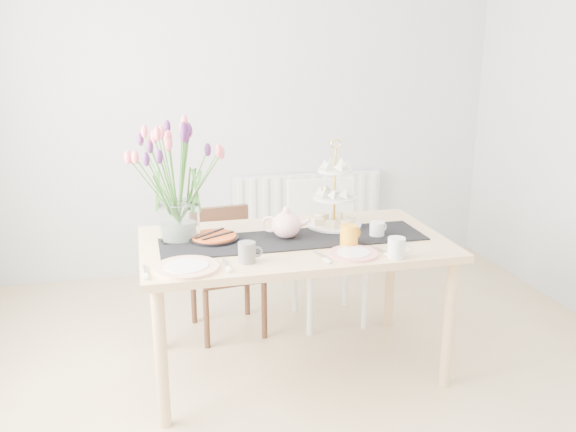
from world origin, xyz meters
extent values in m
plane|color=tan|center=(0.00, 0.00, 0.00)|extent=(4.50, 4.50, 0.00)
plane|color=#B2B5B7|center=(0.00, 2.25, 1.30)|extent=(4.00, 0.00, 4.00)
cube|color=white|center=(0.50, 2.19, 0.45)|extent=(1.20, 0.08, 0.60)
cube|color=#D9AF75|center=(-0.02, 0.59, 0.73)|extent=(1.60, 0.90, 0.04)
cylinder|color=#D9AF75|center=(-0.75, 0.21, 0.35)|extent=(0.06, 0.06, 0.71)
cylinder|color=#D9AF75|center=(0.71, 0.21, 0.35)|extent=(0.06, 0.06, 0.71)
cylinder|color=#D9AF75|center=(-0.75, 0.97, 0.35)|extent=(0.06, 0.06, 0.71)
cylinder|color=#D9AF75|center=(0.71, 0.97, 0.35)|extent=(0.06, 0.06, 0.71)
cube|color=#3C2415|center=(-0.31, 1.13, 0.39)|extent=(0.42, 0.42, 0.04)
cube|color=#3C2415|center=(-0.33, 1.30, 0.59)|extent=(0.38, 0.08, 0.36)
cylinder|color=#3C2415|center=(-0.47, 0.93, 0.18)|extent=(0.04, 0.04, 0.37)
cylinder|color=#3C2415|center=(-0.11, 0.98, 0.18)|extent=(0.04, 0.04, 0.37)
cylinder|color=#3C2415|center=(-0.51, 1.29, 0.18)|extent=(0.04, 0.04, 0.37)
cylinder|color=#3C2415|center=(-0.15, 1.33, 0.18)|extent=(0.04, 0.04, 0.37)
cube|color=white|center=(0.35, 1.13, 0.46)|extent=(0.45, 0.45, 0.04)
cube|color=white|center=(0.35, 1.33, 0.69)|extent=(0.45, 0.04, 0.43)
cylinder|color=white|center=(0.17, 0.95, 0.22)|extent=(0.04, 0.04, 0.44)
cylinder|color=white|center=(0.53, 0.95, 0.22)|extent=(0.04, 0.04, 0.44)
cylinder|color=white|center=(0.17, 1.31, 0.22)|extent=(0.04, 0.04, 0.44)
cylinder|color=white|center=(0.53, 1.31, 0.22)|extent=(0.04, 0.04, 0.44)
cube|color=black|center=(-0.02, 0.59, 0.75)|extent=(1.40, 0.35, 0.01)
cube|color=silver|center=(-0.61, 0.75, 0.85)|extent=(0.20, 0.20, 0.20)
cylinder|color=gold|center=(0.25, 0.76, 0.97)|extent=(0.01, 0.01, 0.45)
cylinder|color=white|center=(0.25, 0.76, 0.77)|extent=(0.31, 0.31, 0.01)
cylinder|color=white|center=(0.25, 0.76, 0.92)|extent=(0.25, 0.25, 0.01)
cylinder|color=white|center=(0.25, 0.76, 1.08)|extent=(0.19, 0.19, 0.01)
cylinder|color=silver|center=(0.43, 0.55, 0.79)|extent=(0.10, 0.10, 0.08)
cylinder|color=black|center=(-0.44, 0.68, 0.76)|extent=(0.26, 0.26, 0.02)
cylinder|color=#CE471D|center=(-0.44, 0.68, 0.78)|extent=(0.23, 0.23, 0.01)
cylinder|color=slate|center=(-0.32, 0.32, 0.80)|extent=(0.09, 0.09, 0.10)
cylinder|color=silver|center=(0.39, 0.21, 0.80)|extent=(0.12, 0.12, 0.10)
cylinder|color=orange|center=(0.23, 0.43, 0.80)|extent=(0.12, 0.12, 0.11)
cylinder|color=white|center=(-0.61, 0.30, 0.76)|extent=(0.32, 0.32, 0.02)
cylinder|color=white|center=(0.20, 0.30, 0.76)|extent=(0.30, 0.30, 0.01)
camera|label=1|loc=(-0.79, -2.37, 1.76)|focal=38.00mm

